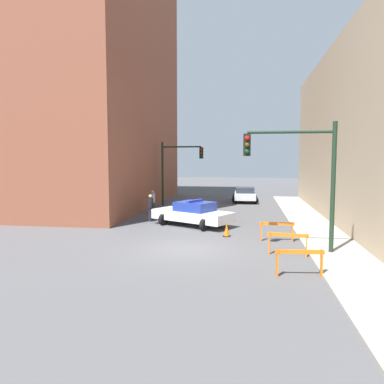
{
  "coord_description": "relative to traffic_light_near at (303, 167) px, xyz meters",
  "views": [
    {
      "loc": [
        2.58,
        -15.51,
        3.88
      ],
      "look_at": [
        -0.98,
        8.0,
        1.73
      ],
      "focal_mm": 35.0,
      "sensor_mm": 36.0,
      "label": 1
    }
  ],
  "objects": [
    {
      "name": "police_car",
      "position": [
        -5.28,
        5.58,
        -2.81
      ],
      "size": [
        5.01,
        3.88,
        1.52
      ],
      "rotation": [
        0.0,
        0.0,
        1.07
      ],
      "color": "white",
      "rests_on": "ground_plane"
    },
    {
      "name": "traffic_light_far",
      "position": [
        -8.03,
        14.51,
        -0.13
      ],
      "size": [
        3.44,
        0.35,
        5.2
      ],
      "color": "black",
      "rests_on": "ground_plane"
    },
    {
      "name": "ground_plane",
      "position": [
        -4.73,
        0.07,
        -3.53
      ],
      "size": [
        120.0,
        120.0,
        0.0
      ],
      "primitive_type": "plane",
      "color": "#4C4C4F"
    },
    {
      "name": "barrier_front",
      "position": [
        -0.46,
        -3.05,
        -2.91
      ],
      "size": [
        1.6,
        0.3,
        0.9
      ],
      "rotation": [
        0.0,
        0.0,
        0.1
      ],
      "color": "orange",
      "rests_on": "ground_plane"
    },
    {
      "name": "traffic_light_near",
      "position": [
        0.0,
        0.0,
        0.0
      ],
      "size": [
        3.64,
        0.35,
        5.2
      ],
      "color": "black",
      "rests_on": "sidewalk_right"
    },
    {
      "name": "barrier_back",
      "position": [
        -0.81,
        2.21,
        -2.91
      ],
      "size": [
        1.6,
        0.22,
        0.9
      ],
      "rotation": [
        0.0,
        0.0,
        0.04
      ],
      "color": "orange",
      "rests_on": "ground_plane"
    },
    {
      "name": "barrier_mid",
      "position": [
        -0.57,
        -0.35,
        -2.91
      ],
      "size": [
        1.59,
        0.38,
        0.9
      ],
      "rotation": [
        0.0,
        0.0,
        -0.15
      ],
      "color": "orange",
      "rests_on": "ground_plane"
    },
    {
      "name": "building_corner_left",
      "position": [
        -16.73,
        14.07,
        6.81
      ],
      "size": [
        14.0,
        20.0,
        20.69
      ],
      "color": "brown",
      "rests_on": "ground_plane"
    },
    {
      "name": "traffic_cone",
      "position": [
        -3.19,
        2.94,
        -3.21
      ],
      "size": [
        0.36,
        0.36,
        0.66
      ],
      "color": "black",
      "rests_on": "ground_plane"
    },
    {
      "name": "sidewalk_right",
      "position": [
        1.47,
        0.07,
        -3.47
      ],
      "size": [
        2.4,
        44.0,
        0.12
      ],
      "color": "#9E998E",
      "rests_on": "ground_plane"
    },
    {
      "name": "pedestrian_crossing",
      "position": [
        -8.1,
        6.75,
        -2.67
      ],
      "size": [
        0.42,
        0.42,
        1.66
      ],
      "rotation": [
        0.0,
        0.0,
        1.75
      ],
      "color": "black",
      "rests_on": "ground_plane"
    },
    {
      "name": "pedestrian_corner",
      "position": [
        -8.74,
        9.7,
        -2.67
      ],
      "size": [
        0.5,
        0.5,
        1.66
      ],
      "rotation": [
        0.0,
        0.0,
        2.19
      ],
      "color": "#382D23",
      "rests_on": "ground_plane"
    },
    {
      "name": "parked_car_near",
      "position": [
        -2.45,
        18.03,
        -2.86
      ],
      "size": [
        2.34,
        4.34,
        1.31
      ],
      "rotation": [
        0.0,
        0.0,
        0.02
      ],
      "color": "silver",
      "rests_on": "ground_plane"
    }
  ]
}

